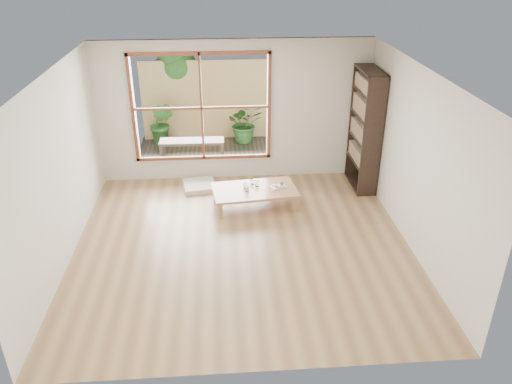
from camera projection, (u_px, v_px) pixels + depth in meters
ground at (242, 244)px, 7.54m from camera, size 5.00×5.00×0.00m
low_table at (254, 191)px, 8.54m from camera, size 1.50×0.96×0.31m
floor_cushion at (199, 185)px, 9.26m from camera, size 0.65×0.65×0.08m
bookshelf at (365, 130)px, 8.90m from camera, size 0.35×0.97×2.16m
glass_tall at (247, 188)px, 8.43m from camera, size 0.07×0.07×0.12m
glass_mid at (257, 184)px, 8.60m from camera, size 0.07×0.07×0.10m
glass_short at (252, 182)px, 8.68m from camera, size 0.07×0.07×0.08m
glass_small at (246, 186)px, 8.54m from camera, size 0.07×0.07×0.09m
food_tray at (279, 186)px, 8.59m from camera, size 0.31×0.26×0.08m
deck at (206, 155)px, 10.67m from camera, size 2.80×2.00×0.05m
garden_bench at (192, 143)px, 10.26m from camera, size 1.32×0.41×0.42m
bamboo_fence at (205, 101)px, 11.15m from camera, size 2.80×0.06×1.80m
shrub_right at (245, 123)px, 11.13m from camera, size 0.86×0.77×0.86m
shrub_left at (162, 123)px, 10.93m from camera, size 0.66×0.60×0.98m
garden_tree at (173, 65)px, 11.04m from camera, size 1.04×0.85×2.22m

